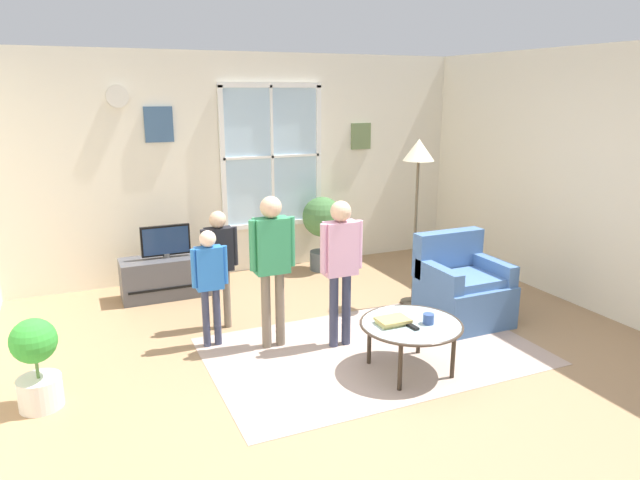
{
  "coord_description": "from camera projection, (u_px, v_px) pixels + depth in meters",
  "views": [
    {
      "loc": [
        -2.06,
        -3.88,
        2.26
      ],
      "look_at": [
        -0.03,
        0.72,
        0.94
      ],
      "focal_mm": 32.33,
      "sensor_mm": 36.0,
      "label": 1
    }
  ],
  "objects": [
    {
      "name": "person_pink_shirt",
      "position": [
        340.0,
        257.0,
        5.04
      ],
      "size": [
        0.4,
        0.18,
        1.34
      ],
      "color": "#333851",
      "rests_on": "ground_plane"
    },
    {
      "name": "side_wall_right",
      "position": [
        625.0,
        186.0,
        5.61
      ],
      "size": [
        0.12,
        5.99,
        2.7
      ],
      "color": "silver",
      "rests_on": "ground_plane"
    },
    {
      "name": "television",
      "position": [
        166.0,
        241.0,
        6.34
      ],
      "size": [
        0.53,
        0.08,
        0.37
      ],
      "color": "#4C4C4C",
      "rests_on": "tv_stand"
    },
    {
      "name": "remote_near_cup",
      "position": [
        412.0,
        326.0,
        4.59
      ],
      "size": [
        0.05,
        0.14,
        0.02
      ],
      "primitive_type": "cube",
      "rotation": [
        0.0,
        0.0,
        0.09
      ],
      "color": "black",
      "rests_on": "coffee_table"
    },
    {
      "name": "person_blue_shirt",
      "position": [
        209.0,
        275.0,
        5.08
      ],
      "size": [
        0.32,
        0.15,
        1.08
      ],
      "color": "#333851",
      "rests_on": "ground_plane"
    },
    {
      "name": "remote_near_books",
      "position": [
        430.0,
        319.0,
        4.73
      ],
      "size": [
        0.09,
        0.14,
        0.02
      ],
      "primitive_type": "cube",
      "rotation": [
        0.0,
        0.0,
        -0.39
      ],
      "color": "black",
      "rests_on": "coffee_table"
    },
    {
      "name": "floor_lamp",
      "position": [
        418.0,
        167.0,
        5.89
      ],
      "size": [
        0.32,
        0.32,
        1.78
      ],
      "color": "black",
      "rests_on": "ground_plane"
    },
    {
      "name": "area_rug",
      "position": [
        372.0,
        351.0,
        5.13
      ],
      "size": [
        2.86,
        1.83,
        0.01
      ],
      "primitive_type": "cube",
      "color": "tan",
      "rests_on": "ground_plane"
    },
    {
      "name": "armchair",
      "position": [
        462.0,
        290.0,
        5.74
      ],
      "size": [
        0.76,
        0.74,
        0.87
      ],
      "color": "#476B9E",
      "rests_on": "ground_plane"
    },
    {
      "name": "coffee_table",
      "position": [
        411.0,
        326.0,
        4.68
      ],
      "size": [
        0.84,
        0.84,
        0.43
      ],
      "color": "#99B2B7",
      "rests_on": "ground_plane"
    },
    {
      "name": "potted_plant_corner",
      "position": [
        36.0,
        361.0,
        4.14
      ],
      "size": [
        0.33,
        0.33,
        0.69
      ],
      "color": "silver",
      "rests_on": "ground_plane"
    },
    {
      "name": "ground_plane",
      "position": [
        358.0,
        370.0,
        4.81
      ],
      "size": [
        6.3,
        6.59,
        0.02
      ],
      "primitive_type": "cube",
      "color": "#9E7A56"
    },
    {
      "name": "person_black_shirt",
      "position": [
        219.0,
        256.0,
        5.46
      ],
      "size": [
        0.35,
        0.16,
        1.16
      ],
      "color": "#726656",
      "rests_on": "ground_plane"
    },
    {
      "name": "cup",
      "position": [
        428.0,
        319.0,
        4.66
      ],
      "size": [
        0.09,
        0.09,
        0.08
      ],
      "primitive_type": "cylinder",
      "color": "#334C8C",
      "rests_on": "coffee_table"
    },
    {
      "name": "tv_stand",
      "position": [
        168.0,
        277.0,
        6.45
      ],
      "size": [
        1.02,
        0.42,
        0.45
      ],
      "color": "#4C4C51",
      "rests_on": "ground_plane"
    },
    {
      "name": "book_stack",
      "position": [
        393.0,
        321.0,
        4.66
      ],
      "size": [
        0.26,
        0.19,
        0.05
      ],
      "color": "#CACB7D",
      "rests_on": "coffee_table"
    },
    {
      "name": "back_wall",
      "position": [
        247.0,
        164.0,
        7.17
      ],
      "size": [
        5.7,
        0.17,
        2.7
      ],
      "color": "silver",
      "rests_on": "ground_plane"
    },
    {
      "name": "person_green_shirt",
      "position": [
        272.0,
        255.0,
        5.02
      ],
      "size": [
        0.42,
        0.19,
        1.38
      ],
      "color": "#726656",
      "rests_on": "ground_plane"
    },
    {
      "name": "potted_plant_by_window",
      "position": [
        322.0,
        224.0,
        7.31
      ],
      "size": [
        0.51,
        0.51,
        0.95
      ],
      "color": "#4C565B",
      "rests_on": "ground_plane"
    }
  ]
}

